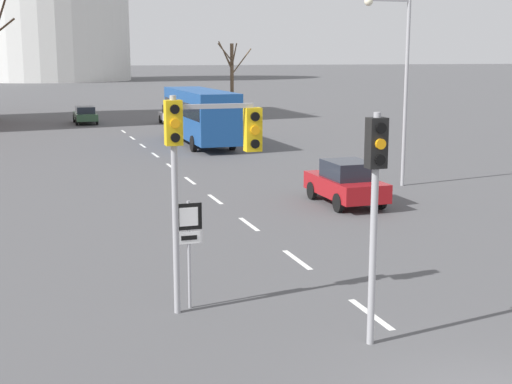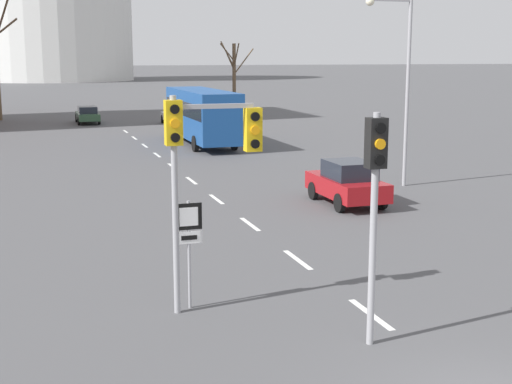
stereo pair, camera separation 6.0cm
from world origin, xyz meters
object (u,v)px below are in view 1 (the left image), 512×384
object	(u,v)px
route_sign_post	(189,236)
city_bus	(200,113)
street_lamp_right	(398,72)
sedan_mid_centre	(346,182)
traffic_signal_near_left	(202,149)
sedan_near_left	(173,115)
traffic_signal_centre_tall	(375,185)
sedan_near_right	(85,115)

from	to	relation	value
route_sign_post	city_bus	size ratio (longest dim) A/B	0.23
street_lamp_right	sedan_mid_centre	bearing A→B (deg)	-141.95
traffic_signal_near_left	sedan_near_left	xyz separation A→B (m)	(8.12, 43.57, -2.85)
traffic_signal_centre_tall	sedan_near_left	xyz separation A→B (m)	(5.45, 46.47, -2.42)
traffic_signal_centre_tall	city_bus	xyz separation A→B (m)	(4.40, 32.46, -1.17)
city_bus	traffic_signal_centre_tall	bearing A→B (deg)	-97.73
traffic_signal_centre_tall	route_sign_post	bearing A→B (deg)	133.68
street_lamp_right	sedan_near_right	xyz separation A→B (m)	(-10.40, 34.04, -4.18)
traffic_signal_centre_tall	sedan_near_left	world-z (taller)	traffic_signal_centre_tall
traffic_signal_centre_tall	sedan_mid_centre	size ratio (longest dim) A/B	1.13
traffic_signal_centre_tall	street_lamp_right	distance (m)	17.89
street_lamp_right	traffic_signal_centre_tall	bearing A→B (deg)	-120.36
traffic_signal_centre_tall	traffic_signal_near_left	bearing A→B (deg)	132.65
sedan_mid_centre	sedan_near_left	bearing A→B (deg)	89.76
street_lamp_right	sedan_mid_centre	distance (m)	6.22
traffic_signal_near_left	street_lamp_right	xyz separation A→B (m)	(11.67, 12.47, 1.28)
street_lamp_right	sedan_near_left	xyz separation A→B (m)	(-3.56, 31.10, -4.13)
traffic_signal_near_left	city_bus	size ratio (longest dim) A/B	0.45
route_sign_post	traffic_signal_near_left	bearing A→B (deg)	-34.77
sedan_mid_centre	sedan_near_right	bearing A→B (deg)	100.29
street_lamp_right	sedan_near_right	size ratio (longest dim) A/B	1.77
route_sign_post	city_bus	world-z (taller)	city_bus
sedan_near_left	street_lamp_right	bearing A→B (deg)	-83.48
city_bus	street_lamp_right	bearing A→B (deg)	-74.95
traffic_signal_near_left	street_lamp_right	world-z (taller)	street_lamp_right
route_sign_post	sedan_near_right	distance (m)	46.34
sedan_near_left	city_bus	size ratio (longest dim) A/B	0.38
street_lamp_right	sedan_near_right	distance (m)	35.84
route_sign_post	street_lamp_right	bearing A→B (deg)	45.73
traffic_signal_near_left	sedan_near_right	distance (m)	46.62
sedan_mid_centre	city_bus	bearing A→B (deg)	92.58
route_sign_post	street_lamp_right	world-z (taller)	street_lamp_right
street_lamp_right	sedan_near_right	world-z (taller)	street_lamp_right
traffic_signal_near_left	sedan_near_left	world-z (taller)	traffic_signal_near_left
route_sign_post	sedan_mid_centre	distance (m)	12.53
street_lamp_right	sedan_near_right	bearing A→B (deg)	107.00
route_sign_post	sedan_near_right	world-z (taller)	route_sign_post
sedan_near_right	city_bus	xyz separation A→B (m)	(5.81, -16.94, 1.30)
traffic_signal_near_left	sedan_mid_centre	xyz separation A→B (m)	(7.97, 9.58, -2.79)
traffic_signal_centre_tall	route_sign_post	distance (m)	4.55
sedan_near_left	city_bus	distance (m)	14.10
sedan_near_left	sedan_mid_centre	size ratio (longest dim) A/B	1.01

